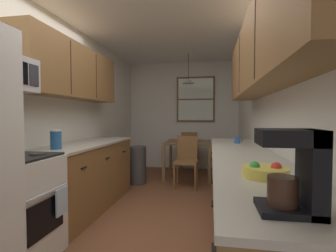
{
  "coord_description": "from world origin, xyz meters",
  "views": [
    {
      "loc": [
        0.67,
        -2.36,
        1.26
      ],
      "look_at": [
        0.04,
        1.3,
        1.12
      ],
      "focal_mm": 26.56,
      "sensor_mm": 36.0,
      "label": 1
    }
  ],
  "objects": [
    {
      "name": "coffee_maker",
      "position": [
        0.99,
        -1.38,
        1.06
      ],
      "size": [
        0.22,
        0.18,
        0.31
      ],
      "color": "black",
      "rests_on": "counter_right"
    },
    {
      "name": "wall_left",
      "position": [
        -1.35,
        1.0,
        1.27
      ],
      "size": [
        0.1,
        9.0,
        2.55
      ],
      "primitive_type": "cube",
      "color": "white",
      "rests_on": "ground"
    },
    {
      "name": "counter_right",
      "position": [
        1.0,
        0.07,
        0.45
      ],
      "size": [
        0.64,
        3.37,
        0.9
      ],
      "color": "brown",
      "rests_on": "ground"
    },
    {
      "name": "ground_plane",
      "position": [
        0.0,
        1.0,
        0.0
      ],
      "size": [
        12.0,
        12.0,
        0.0
      ],
      "primitive_type": "plane",
      "color": "brown"
    },
    {
      "name": "back_window",
      "position": [
        0.3,
        3.58,
        1.66
      ],
      "size": [
        0.9,
        0.05,
        1.07
      ],
      "color": "brown"
    },
    {
      "name": "dining_table",
      "position": [
        0.21,
        2.72,
        0.63
      ],
      "size": [
        0.92,
        0.9,
        0.74
      ],
      "color": "brown",
      "rests_on": "ground"
    },
    {
      "name": "ceiling_slab",
      "position": [
        0.0,
        1.0,
        2.59
      ],
      "size": [
        4.4,
        9.0,
        0.08
      ],
      "primitive_type": "cube",
      "color": "white"
    },
    {
      "name": "dish_towel",
      "position": [
        -0.64,
        -0.37,
        0.5
      ],
      "size": [
        0.02,
        0.16,
        0.24
      ],
      "primitive_type": "cube",
      "color": "silver"
    },
    {
      "name": "mug_by_coffeemaker",
      "position": [
        1.01,
        1.05,
        0.95
      ],
      "size": [
        0.12,
        0.08,
        0.09
      ],
      "color": "#335999",
      "rests_on": "counter_right"
    },
    {
      "name": "upper_cabinets_right",
      "position": [
        1.14,
        0.02,
        1.84
      ],
      "size": [
        0.33,
        3.05,
        0.69
      ],
      "color": "brown"
    },
    {
      "name": "wall_right",
      "position": [
        1.35,
        1.0,
        1.27
      ],
      "size": [
        0.1,
        9.0,
        2.55
      ],
      "primitive_type": "cube",
      "color": "white",
      "rests_on": "ground"
    },
    {
      "name": "stove_range",
      "position": [
        -0.99,
        -0.53,
        0.47
      ],
      "size": [
        0.66,
        0.64,
        1.1
      ],
      "color": "white",
      "rests_on": "ground"
    },
    {
      "name": "fruit_bowl",
      "position": [
        0.99,
        -0.83,
        0.94
      ],
      "size": [
        0.27,
        0.27,
        0.09
      ],
      "color": "#E5D14C",
      "rests_on": "counter_right"
    },
    {
      "name": "trash_bin",
      "position": [
        -0.7,
        2.1,
        0.35
      ],
      "size": [
        0.35,
        0.35,
        0.7
      ],
      "primitive_type": "cylinder",
      "color": "#3F3F42",
      "rests_on": "ground"
    },
    {
      "name": "pendant_light",
      "position": [
        0.21,
        2.72,
        1.98
      ],
      "size": [
        0.26,
        0.26,
        0.62
      ],
      "color": "black"
    },
    {
      "name": "dining_chair_near",
      "position": [
        0.24,
        2.06,
        0.5
      ],
      "size": [
        0.41,
        0.41,
        0.9
      ],
      "color": "brown",
      "rests_on": "ground"
    },
    {
      "name": "upper_cabinets_left",
      "position": [
        -1.14,
        0.71,
        1.85
      ],
      "size": [
        0.33,
        2.01,
        0.69
      ],
      "color": "brown"
    },
    {
      "name": "storage_canister",
      "position": [
        -1.0,
        0.09,
        1.01
      ],
      "size": [
        0.12,
        0.12,
        0.21
      ],
      "color": "#265999",
      "rests_on": "counter_left"
    },
    {
      "name": "dining_chair_far",
      "position": [
        0.17,
        3.38,
        0.5
      ],
      "size": [
        0.45,
        0.45,
        0.9
      ],
      "color": "brown",
      "rests_on": "ground"
    },
    {
      "name": "counter_left",
      "position": [
        -1.0,
        0.76,
        0.45
      ],
      "size": [
        0.64,
        1.93,
        0.9
      ],
      "color": "brown",
      "rests_on": "ground"
    },
    {
      "name": "table_serving_bowl",
      "position": [
        0.12,
        2.67,
        0.77
      ],
      "size": [
        0.17,
        0.17,
        0.06
      ],
      "primitive_type": "cylinder",
      "color": "#4C7299",
      "rests_on": "dining_table"
    },
    {
      "name": "wall_back",
      "position": [
        0.0,
        3.65,
        1.27
      ],
      "size": [
        4.4,
        0.1,
        2.55
      ],
      "primitive_type": "cube",
      "color": "white",
      "rests_on": "ground"
    }
  ]
}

